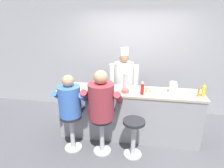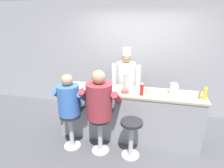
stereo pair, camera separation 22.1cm
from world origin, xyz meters
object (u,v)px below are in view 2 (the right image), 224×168
(ketchup_bottle_red, at_px, (142,89))
(empty_stool_round, at_px, (131,133))
(hot_sauce_bottle_orange, at_px, (200,95))
(diner_seated_blue, at_px, (70,102))
(cup_stack_steel, at_px, (126,81))
(breakfast_plate, at_px, (83,88))
(mustard_bottle_yellow, at_px, (205,93))
(water_pitcher_clear, at_px, (173,89))
(cook_in_whites_near, at_px, (126,82))
(diner_seated_maroon, at_px, (100,103))
(cereal_bowl, at_px, (125,91))
(coffee_mug_tan, at_px, (148,91))

(ketchup_bottle_red, relative_size, empty_stool_round, 0.37)
(hot_sauce_bottle_orange, relative_size, diner_seated_blue, 0.11)
(cup_stack_steel, bearing_deg, empty_stool_round, -71.60)
(breakfast_plate, distance_m, cup_stack_steel, 0.85)
(mustard_bottle_yellow, bearing_deg, empty_stool_round, -156.93)
(water_pitcher_clear, bearing_deg, mustard_bottle_yellow, -11.79)
(cook_in_whites_near, bearing_deg, cup_stack_steel, -80.77)
(diner_seated_maroon, bearing_deg, mustard_bottle_yellow, 14.95)
(ketchup_bottle_red, relative_size, cereal_bowl, 1.71)
(coffee_mug_tan, height_order, cup_stack_steel, cup_stack_steel)
(empty_stool_round, relative_size, cook_in_whites_near, 0.41)
(cup_stack_steel, xyz_separation_m, diner_seated_blue, (-0.89, -0.61, -0.26))
(cereal_bowl, xyz_separation_m, diner_seated_maroon, (-0.35, -0.43, -0.08))
(hot_sauce_bottle_orange, relative_size, empty_stool_round, 0.23)
(mustard_bottle_yellow, distance_m, breakfast_plate, 2.19)
(hot_sauce_bottle_orange, height_order, diner_seated_blue, diner_seated_blue)
(mustard_bottle_yellow, bearing_deg, coffee_mug_tan, 177.31)
(mustard_bottle_yellow, relative_size, breakfast_plate, 1.05)
(empty_stool_round, bearing_deg, breakfast_plate, 155.24)
(mustard_bottle_yellow, relative_size, diner_seated_blue, 0.17)
(diner_seated_blue, bearing_deg, hot_sauce_bottle_orange, 11.77)
(cereal_bowl, bearing_deg, water_pitcher_clear, 8.88)
(water_pitcher_clear, relative_size, cup_stack_steel, 0.66)
(ketchup_bottle_red, height_order, breakfast_plate, ketchup_bottle_red)
(breakfast_plate, height_order, cook_in_whites_near, cook_in_whites_near)
(breakfast_plate, distance_m, cook_in_whites_near, 1.07)
(coffee_mug_tan, bearing_deg, mustard_bottle_yellow, -2.69)
(hot_sauce_bottle_orange, distance_m, diner_seated_blue, 2.23)
(cup_stack_steel, distance_m, diner_seated_maroon, 0.72)
(mustard_bottle_yellow, bearing_deg, hot_sauce_bottle_orange, -173.85)
(coffee_mug_tan, bearing_deg, diner_seated_blue, -158.94)
(diner_seated_maroon, bearing_deg, cup_stack_steel, 60.76)
(cereal_bowl, distance_m, diner_seated_maroon, 0.56)
(cup_stack_steel, relative_size, cook_in_whites_near, 0.19)
(coffee_mug_tan, bearing_deg, ketchup_bottle_red, -132.15)
(diner_seated_maroon, bearing_deg, ketchup_bottle_red, 30.21)
(coffee_mug_tan, height_order, diner_seated_maroon, diner_seated_maroon)
(ketchup_bottle_red, height_order, mustard_bottle_yellow, ketchup_bottle_red)
(water_pitcher_clear, bearing_deg, cup_stack_steel, 177.23)
(ketchup_bottle_red, height_order, diner_seated_maroon, diner_seated_maroon)
(hot_sauce_bottle_orange, height_order, cup_stack_steel, cup_stack_steel)
(water_pitcher_clear, bearing_deg, cook_in_whites_near, 145.46)
(hot_sauce_bottle_orange, xyz_separation_m, diner_seated_maroon, (-1.62, -0.45, -0.12))
(breakfast_plate, xyz_separation_m, coffee_mug_tan, (1.24, 0.06, 0.04))
(diner_seated_maroon, xyz_separation_m, cook_in_whites_near, (0.24, 1.23, -0.02))
(cup_stack_steel, bearing_deg, cook_in_whites_near, 99.23)
(cereal_bowl, relative_size, diner_seated_maroon, 0.10)
(water_pitcher_clear, height_order, diner_seated_blue, diner_seated_blue)
(hot_sauce_bottle_orange, bearing_deg, empty_stool_round, -155.71)
(empty_stool_round, bearing_deg, coffee_mug_tan, 68.35)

